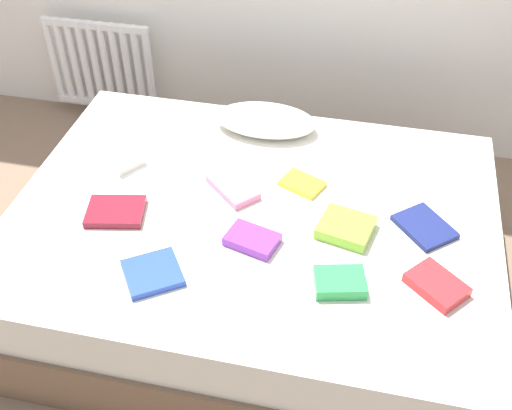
% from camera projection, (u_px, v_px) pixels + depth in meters
% --- Properties ---
extents(ground_plane, '(8.00, 8.00, 0.00)m').
position_uv_depth(ground_plane, '(254.00, 290.00, 2.83)').
color(ground_plane, '#7F6651').
extents(bed, '(2.00, 1.50, 0.50)m').
position_uv_depth(bed, '(254.00, 253.00, 2.66)').
color(bed, brown).
rests_on(bed, ground).
extents(radiator, '(0.65, 0.04, 0.55)m').
position_uv_depth(radiator, '(101.00, 66.00, 3.66)').
color(radiator, white).
rests_on(radiator, ground).
extents(pillow, '(0.48, 0.27, 0.10)m').
position_uv_depth(pillow, '(266.00, 120.00, 2.89)').
color(pillow, white).
rests_on(pillow, bed).
extents(textbook_purple, '(0.22, 0.17, 0.04)m').
position_uv_depth(textbook_purple, '(252.00, 240.00, 2.34)').
color(textbook_purple, purple).
rests_on(textbook_purple, bed).
extents(textbook_white, '(0.25, 0.24, 0.05)m').
position_uv_depth(textbook_white, '(119.00, 156.00, 2.73)').
color(textbook_white, white).
rests_on(textbook_white, bed).
extents(textbook_blue, '(0.27, 0.26, 0.03)m').
position_uv_depth(textbook_blue, '(153.00, 273.00, 2.22)').
color(textbook_blue, '#2847B7').
rests_on(textbook_blue, bed).
extents(textbook_pink, '(0.26, 0.25, 0.03)m').
position_uv_depth(textbook_pink, '(233.00, 188.00, 2.57)').
color(textbook_pink, pink).
rests_on(textbook_pink, bed).
extents(textbook_red, '(0.24, 0.24, 0.04)m').
position_uv_depth(textbook_red, '(437.00, 285.00, 2.17)').
color(textbook_red, red).
rests_on(textbook_red, bed).
extents(textbook_yellow, '(0.21, 0.18, 0.02)m').
position_uv_depth(textbook_yellow, '(302.00, 184.00, 2.60)').
color(textbook_yellow, yellow).
rests_on(textbook_yellow, bed).
extents(textbook_maroon, '(0.26, 0.22, 0.03)m').
position_uv_depth(textbook_maroon, '(116.00, 212.00, 2.46)').
color(textbook_maroon, maroon).
rests_on(textbook_maroon, bed).
extents(textbook_navy, '(0.27, 0.27, 0.02)m').
position_uv_depth(textbook_navy, '(424.00, 227.00, 2.40)').
color(textbook_navy, navy).
rests_on(textbook_navy, bed).
extents(textbook_green, '(0.20, 0.17, 0.05)m').
position_uv_depth(textbook_green, '(340.00, 282.00, 2.17)').
color(textbook_green, green).
rests_on(textbook_green, bed).
extents(textbook_lime, '(0.23, 0.22, 0.05)m').
position_uv_depth(textbook_lime, '(346.00, 228.00, 2.38)').
color(textbook_lime, '#8CC638').
rests_on(textbook_lime, bed).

